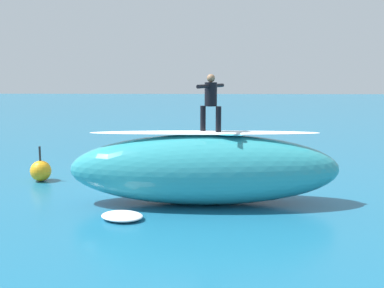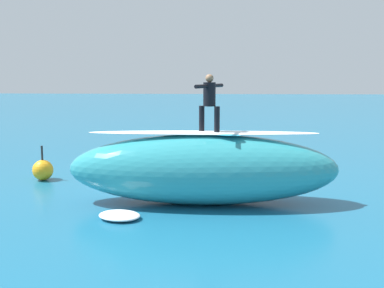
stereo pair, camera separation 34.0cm
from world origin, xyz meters
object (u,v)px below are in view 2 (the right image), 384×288
Objects in this scene: surfer_riding at (209,99)px; surfer_paddling at (177,173)px; buoy_marker at (43,170)px; surfboard_riding at (209,133)px; surfboard_paddling at (178,177)px.

surfer_paddling is at bearing -41.21° from surfer_riding.
buoy_marker is at bearing 100.69° from surfer_paddling.
surfboard_paddling is (1.05, -2.84, -1.84)m from surfboard_riding.
surfer_riding is 6.42m from buoy_marker.
buoy_marker is (5.41, -2.42, -2.45)m from surfer_riding.
buoy_marker is (4.36, 0.41, 0.29)m from surfboard_paddling.
surfboard_riding reaches higher than surfboard_paddling.
surfer_paddling is (1.07, -2.70, -2.55)m from surfer_riding.
surfer_riding reaches higher than surfboard_riding.
buoy_marker reaches higher than surfboard_paddling.
surfboard_riding is 0.90m from surfer_riding.
surfer_riding is at bearing 143.83° from surfboard_riding.
surfboard_riding is at bearing 155.90° from buoy_marker.
surfer_paddling is at bearing -41.21° from surfboard_riding.
buoy_marker is at bearing 3.16° from surfboard_riding.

